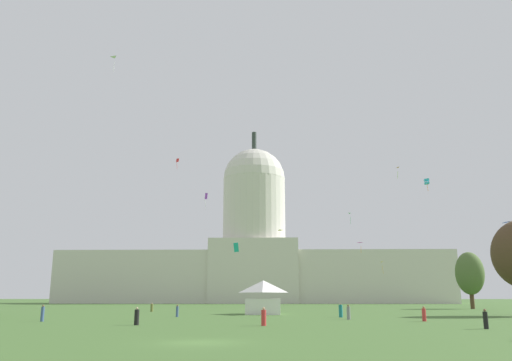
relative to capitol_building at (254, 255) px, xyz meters
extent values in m
plane|color=#42662D|center=(1.95, -158.53, -17.28)|extent=(800.00, 800.00, 0.00)
cube|color=beige|center=(-35.30, 0.00, -8.04)|extent=(70.61, 23.65, 18.47)
cube|color=beige|center=(35.30, 0.00, -8.04)|extent=(70.61, 23.65, 18.47)
cube|color=beige|center=(0.00, 0.00, -6.03)|extent=(31.53, 26.02, 22.50)
cylinder|color=beige|center=(0.00, 0.00, 17.11)|extent=(23.48, 23.48, 23.79)
sphere|color=beige|center=(0.00, 0.00, 29.01)|extent=(23.61, 23.61, 23.61)
cylinder|color=#2D3833|center=(0.00, 0.00, 44.41)|extent=(1.80, 1.80, 7.19)
cube|color=white|center=(5.01, -111.81, -16.16)|extent=(5.17, 6.39, 2.24)
pyramid|color=white|center=(5.01, -111.81, -13.24)|extent=(5.43, 6.71, 1.80)
cylinder|color=#4C3823|center=(48.09, -79.92, -14.96)|extent=(0.86, 0.86, 4.64)
ellipsoid|color=#4C6633|center=(48.09, -79.92, -9.98)|extent=(7.61, 7.93, 8.89)
cylinder|color=olive|center=(-14.33, -100.41, -16.64)|extent=(0.58, 0.58, 1.28)
sphere|color=beige|center=(-14.33, -100.41, -15.89)|extent=(0.27, 0.27, 0.22)
cylinder|color=#3D5684|center=(-18.29, -134.22, -16.51)|extent=(0.41, 0.41, 1.53)
sphere|color=brown|center=(-18.29, -134.22, -15.65)|extent=(0.25, 0.25, 0.21)
cylinder|color=gray|center=(15.06, -128.92, -16.55)|extent=(0.55, 0.55, 1.45)
sphere|color=brown|center=(15.06, -128.92, -15.71)|extent=(0.33, 0.33, 0.24)
cylinder|color=black|center=(23.89, -145.47, -16.58)|extent=(0.54, 0.54, 1.39)
sphere|color=brown|center=(23.89, -145.47, -15.77)|extent=(0.32, 0.32, 0.23)
cylinder|color=red|center=(5.45, -141.39, -16.57)|extent=(0.45, 0.45, 1.41)
sphere|color=tan|center=(5.45, -141.39, -15.75)|extent=(0.24, 0.24, 0.24)
cylinder|color=black|center=(-6.46, -140.69, -16.57)|extent=(0.62, 0.62, 1.42)
sphere|color=beige|center=(-6.46, -140.69, -15.76)|extent=(0.29, 0.29, 0.21)
cylinder|color=#3D5684|center=(-6.02, -122.07, -16.62)|extent=(0.42, 0.42, 1.33)
sphere|color=brown|center=(-6.02, -122.07, -15.84)|extent=(0.29, 0.29, 0.22)
cylinder|color=red|center=(22.58, -132.70, -16.61)|extent=(0.60, 0.60, 1.34)
sphere|color=#A37556|center=(22.58, -132.70, -15.81)|extent=(0.36, 0.36, 0.25)
cylinder|color=#1E757A|center=(15.00, -122.69, -16.50)|extent=(0.65, 0.65, 1.56)
sphere|color=tan|center=(15.00, -122.69, -15.62)|extent=(0.27, 0.27, 0.20)
pyramid|color=green|center=(32.80, -23.28, 11.82)|extent=(1.20, 1.89, 0.31)
cylinder|color=green|center=(32.56, -23.18, 9.66)|extent=(0.21, 0.37, 2.38)
pyramid|color=yellow|center=(8.66, -48.58, 3.17)|extent=(1.44, 1.20, 0.27)
pyramid|color=gold|center=(38.37, -42.58, -5.33)|extent=(0.63, 1.67, 0.32)
cylinder|color=gold|center=(38.03, -42.58, -7.38)|extent=(0.39, 0.10, 2.24)
cube|color=purple|center=(-9.06, -72.02, 8.48)|extent=(0.78, 0.70, 1.57)
cylinder|color=white|center=(-9.18, -72.02, 6.49)|extent=(0.38, 0.08, 2.50)
cube|color=red|center=(-24.17, -30.04, 28.77)|extent=(1.03, 0.59, 1.26)
cylinder|color=red|center=(-24.34, -30.04, 26.98)|extent=(0.34, 0.37, 2.31)
cube|color=#33BCDB|center=(38.62, -86.11, 8.18)|extent=(1.13, 1.10, 0.52)
cube|color=#33BCDB|center=(38.62, -86.11, 8.85)|extent=(1.13, 1.10, 0.52)
cylinder|color=orange|center=(38.71, -86.11, 7.21)|extent=(0.18, 0.13, 1.50)
cube|color=teal|center=(2.18, -131.22, -9.18)|extent=(0.65, 0.38, 1.09)
pyramid|color=white|center=(-29.54, -82.90, 38.41)|extent=(1.43, 1.11, 0.37)
cylinder|color=white|center=(-29.50, -83.28, 36.55)|extent=(0.25, 0.13, 2.72)
pyramid|color=orange|center=(40.24, -55.59, 18.81)|extent=(0.83, 1.22, 0.25)
cylinder|color=#8CD133|center=(40.61, -55.60, 17.27)|extent=(0.19, 0.33, 2.04)
pyramid|color=#D1339E|center=(33.47, -34.22, 1.02)|extent=(1.69, 1.02, 0.24)
cylinder|color=orange|center=(33.59, -34.45, -0.90)|extent=(0.08, 0.12, 2.13)
pyramid|color=blue|center=(40.10, -117.48, -4.81)|extent=(1.06, 1.56, 0.21)
cylinder|color=blue|center=(39.74, -117.54, -6.79)|extent=(0.12, 0.14, 2.42)
camera|label=1|loc=(6.11, -189.34, -14.60)|focal=35.50mm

